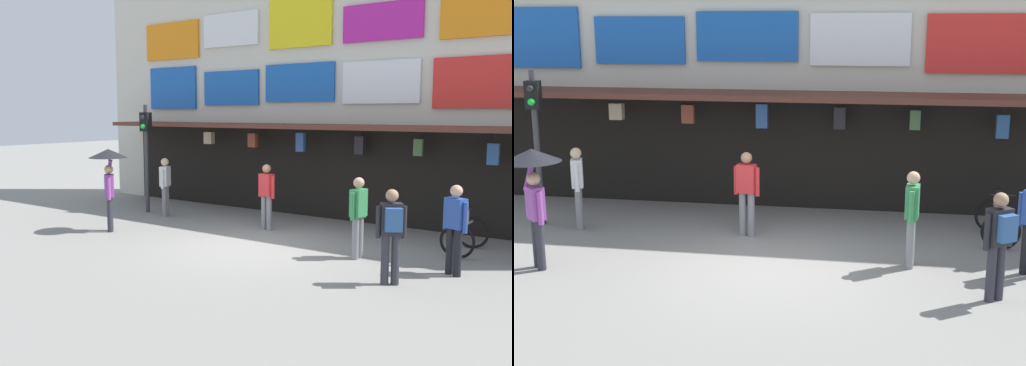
# 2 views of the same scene
# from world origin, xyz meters

# --- Properties ---
(ground_plane) EXTENTS (80.00, 80.00, 0.00)m
(ground_plane) POSITION_xyz_m (0.00, 0.00, 0.00)
(ground_plane) COLOR gray
(shopfront) EXTENTS (18.00, 2.60, 8.00)m
(shopfront) POSITION_xyz_m (-0.00, 4.57, 3.96)
(shopfront) COLOR beige
(shopfront) RESTS_ON ground
(traffic_light_near) EXTENTS (0.31, 0.34, 3.20)m
(traffic_light_near) POSITION_xyz_m (-5.15, 1.72, 2.14)
(traffic_light_near) COLOR #38383D
(traffic_light_near) RESTS_ON ground
(bicycle_parked) EXTENTS (0.74, 1.17, 1.05)m
(bicycle_parked) POSITION_xyz_m (4.01, 2.12, 0.39)
(bicycle_parked) COLOR black
(bicycle_parked) RESTS_ON ground
(pedestrian_in_white) EXTENTS (0.26, 0.53, 1.68)m
(pedestrian_in_white) POSITION_xyz_m (2.33, 0.39, 0.95)
(pedestrian_in_white) COLOR gray
(pedestrian_in_white) RESTS_ON ground
(pedestrian_in_yellow) EXTENTS (0.48, 0.47, 1.68)m
(pedestrian_in_yellow) POSITION_xyz_m (3.56, -0.92, 0.98)
(pedestrian_in_yellow) COLOR #2D2D38
(pedestrian_in_yellow) RESTS_ON ground
(pedestrian_with_umbrella) EXTENTS (0.96, 0.96, 2.08)m
(pedestrian_with_umbrella) POSITION_xyz_m (-3.90, -0.76, 1.64)
(pedestrian_with_umbrella) COLOR #2D2D38
(pedestrian_with_umbrella) RESTS_ON ground
(pedestrian_in_blue) EXTENTS (0.34, 0.49, 1.68)m
(pedestrian_in_blue) POSITION_xyz_m (-4.24, 1.56, 0.95)
(pedestrian_in_blue) COLOR gray
(pedestrian_in_blue) RESTS_ON ground
(pedestrian_in_purple) EXTENTS (0.52, 0.27, 1.68)m
(pedestrian_in_purple) POSITION_xyz_m (-0.78, 1.65, 0.95)
(pedestrian_in_purple) COLOR gray
(pedestrian_in_purple) RESTS_ON ground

